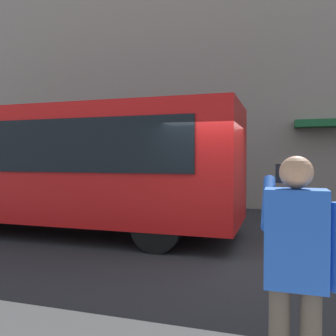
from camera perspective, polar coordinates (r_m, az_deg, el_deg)
name	(u,v)px	position (r m, az deg, el deg)	size (l,w,h in m)	color
ground_plane	(233,254)	(7.21, 10.34, -13.23)	(60.00, 60.00, 0.00)	#232326
building_facade_far	(258,46)	(14.36, 14.05, 18.29)	(28.00, 1.55, 12.00)	gray
red_bus	(56,165)	(9.30, -17.41, 0.53)	(9.05, 2.54, 3.08)	red
pedestrian_photographer	(296,262)	(2.62, 19.68, -13.85)	(0.53, 0.52, 1.70)	#4C4238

